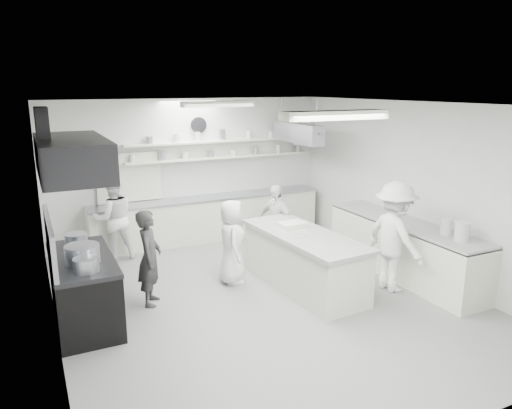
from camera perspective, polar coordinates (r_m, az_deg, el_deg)
name	(u,v)px	position (r m, az deg, el deg)	size (l,w,h in m)	color
floor	(262,298)	(7.80, 0.75, -10.96)	(6.00, 7.00, 0.02)	gray
ceiling	(263,103)	(7.08, 0.83, 11.81)	(6.00, 7.00, 0.02)	silver
wall_back	(190,170)	(10.48, -7.76, 4.05)	(6.00, 0.04, 3.00)	silver
wall_front	(440,293)	(4.59, 20.88, -9.69)	(6.00, 0.04, 3.00)	silver
wall_left	(47,231)	(6.58, -23.35, -2.85)	(0.04, 7.00, 3.00)	silver
wall_right	(415,188)	(9.01, 18.17, 1.87)	(0.04, 7.00, 3.00)	silver
stove	(84,291)	(7.32, -19.56, -9.58)	(0.80, 1.80, 0.90)	black
exhaust_hood	(72,157)	(6.82, -20.84, 5.26)	(0.85, 2.00, 0.50)	black
back_counter	(209,219)	(10.52, -5.52, -1.66)	(5.00, 0.60, 0.92)	silver
shelf_lower	(223,157)	(10.55, -3.95, 5.58)	(4.20, 0.26, 0.04)	silver
shelf_upper	(222,141)	(10.51, -3.99, 7.47)	(4.20, 0.26, 0.04)	silver
pass_through_window	(129,177)	(10.15, -14.71, 3.12)	(1.30, 0.04, 1.00)	black
wall_clock	(198,125)	(10.39, -6.80, 9.27)	(0.32, 0.32, 0.05)	white
right_counter	(403,249)	(8.89, 16.91, -5.07)	(0.74, 3.30, 0.94)	silver
pot_rack	(298,133)	(10.19, 4.94, 8.38)	(0.30, 1.60, 0.40)	#9A9FA7
light_fixture_front	(335,115)	(5.53, 9.28, 10.33)	(1.30, 0.25, 0.10)	silver
light_fixture_rear	(218,104)	(8.73, -4.54, 11.70)	(1.30, 0.25, 0.10)	silver
prep_island	(304,262)	(8.06, 5.66, -6.74)	(0.89, 2.38, 0.88)	silver
stove_pot	(83,256)	(6.89, -19.74, -5.67)	(0.45, 0.45, 0.29)	#9A9FA7
cook_stove	(150,258)	(7.50, -12.42, -6.15)	(0.54, 0.35, 1.48)	#2B2B2C
cook_back	(114,218)	(9.57, -16.41, -1.56)	(0.79, 0.62, 1.63)	white
cook_island_left	(232,242)	(8.15, -2.86, -4.39)	(0.70, 0.45, 1.43)	white
cook_island_right	(276,222)	(9.25, 2.34, -2.09)	(0.85, 0.35, 1.45)	white
cook_right	(395,237)	(8.09, 15.99, -3.70)	(1.16, 0.67, 1.80)	white
bowl_island_a	(299,237)	(7.77, 5.12, -3.86)	(0.23, 0.23, 0.06)	#9A9FA7
bowl_island_b	(281,230)	(8.12, 2.90, -3.00)	(0.21, 0.21, 0.07)	silver
bowl_right	(397,214)	(9.21, 16.23, -1.12)	(0.26, 0.26, 0.06)	silver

